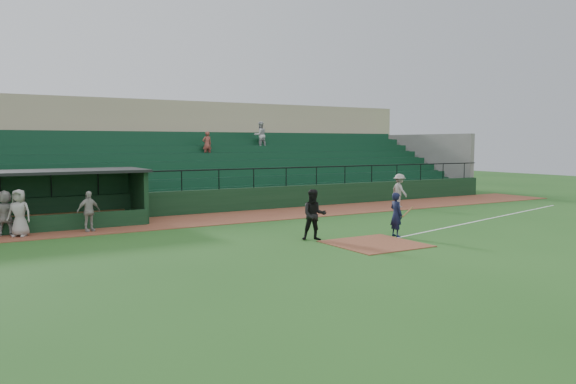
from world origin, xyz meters
TOP-DOWN VIEW (x-y plane):
  - ground at (0.00, 0.00)m, footprint 90.00×90.00m
  - warning_track at (0.00, 8.00)m, footprint 40.00×4.00m
  - home_plate_dirt at (0.00, -1.00)m, footprint 3.00×3.00m
  - foul_line at (8.00, 1.20)m, footprint 17.49×4.44m
  - stadium_structure at (-0.00, 16.46)m, footprint 38.00×13.08m
  - dugout at (-9.75, 9.56)m, footprint 8.90×3.20m
  - batter_at_plate at (1.71, -0.16)m, footprint 1.02×0.69m
  - umpire at (-1.41, 0.79)m, footprint 1.13×1.03m
  - runner at (8.50, 7.18)m, footprint 0.82×1.26m
  - dugout_player_a at (-8.10, 7.03)m, footprint 1.02×0.61m
  - dugout_player_b at (-10.60, 7.10)m, footprint 1.04×0.94m
  - dugout_player_c at (-11.04, 7.59)m, footprint 1.68×0.78m

SIDE VIEW (x-z plane):
  - ground at x=0.00m, z-range 0.00..0.00m
  - foul_line at x=8.00m, z-range 0.00..0.01m
  - warning_track at x=0.00m, z-range 0.00..0.03m
  - home_plate_dirt at x=0.00m, z-range 0.00..0.03m
  - dugout_player_a at x=-8.10m, z-range 0.03..1.65m
  - batter_at_plate at x=1.71m, z-range 0.00..1.69m
  - dugout_player_c at x=-11.04m, z-range 0.03..1.78m
  - dugout_player_b at x=-10.60m, z-range 0.03..1.82m
  - umpire at x=-1.41m, z-range 0.00..1.87m
  - runner at x=8.50m, z-range 0.03..1.86m
  - dugout at x=-9.75m, z-range 0.12..2.54m
  - stadium_structure at x=0.00m, z-range -0.90..5.50m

